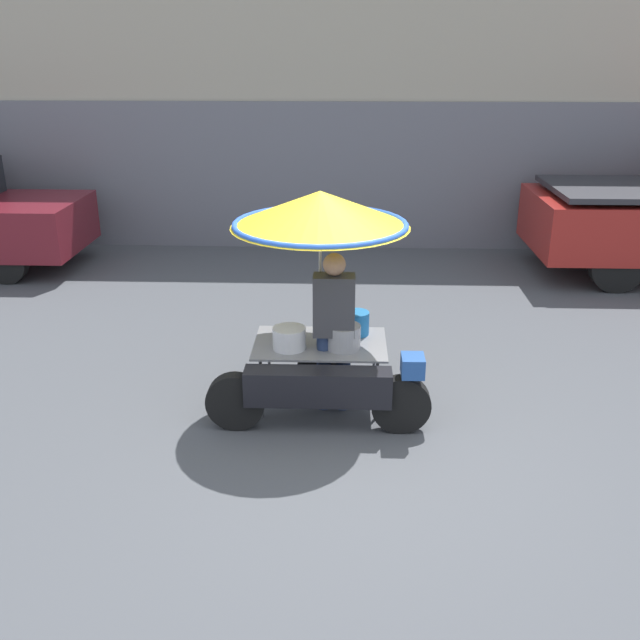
% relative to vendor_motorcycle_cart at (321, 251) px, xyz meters
% --- Properties ---
extents(ground_plane, '(36.00, 36.00, 0.00)m').
position_rel_vendor_motorcycle_cart_xyz_m(ground_plane, '(0.35, -0.84, -1.54)').
color(ground_plane, '#4C4F54').
extents(shopfront_building, '(28.00, 2.06, 4.30)m').
position_rel_vendor_motorcycle_cart_xyz_m(shopfront_building, '(0.35, 6.74, 0.60)').
color(shopfront_building, '#B2A893').
rests_on(shopfront_building, ground).
extents(vendor_motorcycle_cart, '(2.01, 1.61, 2.06)m').
position_rel_vendor_motorcycle_cart_xyz_m(vendor_motorcycle_cart, '(0.00, 0.00, 0.00)').
color(vendor_motorcycle_cart, black).
rests_on(vendor_motorcycle_cart, ground).
extents(vendor_person, '(0.38, 0.22, 1.54)m').
position_rel_vendor_motorcycle_cart_xyz_m(vendor_person, '(0.12, -0.06, -0.68)').
color(vendor_person, navy).
rests_on(vendor_person, ground).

